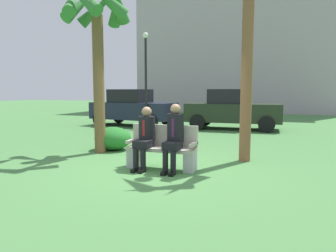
{
  "coord_description": "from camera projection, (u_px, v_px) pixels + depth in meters",
  "views": [
    {
      "loc": [
        2.42,
        -5.86,
        1.6
      ],
      "look_at": [
        0.18,
        0.49,
        0.85
      ],
      "focal_mm": 33.49,
      "sensor_mm": 36.0,
      "label": 1
    }
  ],
  "objects": [
    {
      "name": "building_backdrop",
      "position": [
        240.0,
        35.0,
        25.34
      ],
      "size": [
        15.98,
        7.28,
        12.16
      ],
      "color": "#B09FAA",
      "rests_on": "ground"
    },
    {
      "name": "parked_car_near",
      "position": [
        133.0,
        108.0,
        14.45
      ],
      "size": [
        4.06,
        2.08,
        1.68
      ],
      "color": "#1E2338",
      "rests_on": "ground"
    },
    {
      "name": "shrub_near_bench",
      "position": [
        113.0,
        138.0,
        8.55
      ],
      "size": [
        1.01,
        0.93,
        0.63
      ],
      "primitive_type": "ellipsoid",
      "color": "#257128",
      "rests_on": "ground"
    },
    {
      "name": "seated_man_right",
      "position": [
        174.0,
        134.0,
        6.25
      ],
      "size": [
        0.34,
        0.72,
        1.35
      ],
      "color": "black",
      "rests_on": "ground"
    },
    {
      "name": "ground_plane",
      "position": [
        152.0,
        169.0,
        6.47
      ],
      "size": [
        80.0,
        80.0,
        0.0
      ],
      "primitive_type": "plane",
      "color": "#487F42"
    },
    {
      "name": "street_lamp",
      "position": [
        146.0,
        71.0,
        12.99
      ],
      "size": [
        0.24,
        0.24,
        4.0
      ],
      "color": "black",
      "rests_on": "ground"
    },
    {
      "name": "parked_car_far",
      "position": [
        232.0,
        109.0,
        13.16
      ],
      "size": [
        3.94,
        1.8,
        1.68
      ],
      "color": "#232D1E",
      "rests_on": "ground"
    },
    {
      "name": "park_bench",
      "position": [
        162.0,
        149.0,
        6.5
      ],
      "size": [
        1.44,
        0.44,
        0.9
      ],
      "color": "#B7AD9E",
      "rests_on": "ground"
    },
    {
      "name": "seated_man_left",
      "position": [
        145.0,
        134.0,
        6.46
      ],
      "size": [
        0.34,
        0.72,
        1.28
      ],
      "color": "black",
      "rests_on": "ground"
    },
    {
      "name": "palm_tree_tall",
      "position": [
        96.0,
        17.0,
        7.82
      ],
      "size": [
        2.0,
        1.95,
        4.6
      ],
      "color": "brown",
      "rests_on": "ground"
    }
  ]
}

